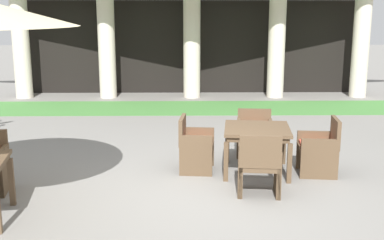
{
  "coord_description": "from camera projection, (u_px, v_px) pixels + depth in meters",
  "views": [
    {
      "loc": [
        -0.22,
        -6.55,
        2.53
      ],
      "look_at": [
        -0.11,
        0.64,
        0.92
      ],
      "focal_mm": 46.22,
      "sensor_mm": 36.0,
      "label": 1
    }
  ],
  "objects": [
    {
      "name": "patio_chair_near_foreground_west",
      "position": [
        195.0,
        146.0,
        7.88
      ],
      "size": [
        0.58,
        0.65,
        0.88
      ],
      "rotation": [
        0.0,
        0.0,
        -1.68
      ],
      "color": "brown",
      "rests_on": "ground"
    },
    {
      "name": "patio_chair_near_foreground_east",
      "position": [
        320.0,
        149.0,
        7.71
      ],
      "size": [
        0.63,
        0.62,
        0.9
      ],
      "rotation": [
        0.0,
        0.0,
        1.47
      ],
      "color": "brown",
      "rests_on": "ground"
    },
    {
      "name": "patio_chair_near_foreground_north",
      "position": [
        254.0,
        134.0,
        8.75
      ],
      "size": [
        0.67,
        0.64,
        0.79
      ],
      "rotation": [
        0.0,
        0.0,
        -3.25
      ],
      "color": "brown",
      "rests_on": "ground"
    },
    {
      "name": "ground_plane",
      "position": [
        201.0,
        194.0,
        6.95
      ],
      "size": [
        60.0,
        60.0,
        0.0
      ],
      "primitive_type": "plane",
      "color": "gray"
    },
    {
      "name": "patio_chair_near_foreground_south",
      "position": [
        259.0,
        166.0,
        6.84
      ],
      "size": [
        0.64,
        0.57,
        0.9
      ],
      "rotation": [
        0.0,
        0.0,
        -0.1
      ],
      "color": "brown",
      "rests_on": "ground"
    },
    {
      "name": "patio_table_near_foreground",
      "position": [
        257.0,
        133.0,
        7.75
      ],
      "size": [
        1.11,
        1.11,
        0.73
      ],
      "rotation": [
        0.0,
        0.0,
        -0.1
      ],
      "color": "brown",
      "rests_on": "ground"
    },
    {
      "name": "lawn_strip",
      "position": [
        193.0,
        108.0,
        13.02
      ],
      "size": [
        12.85,
        1.96,
        0.01
      ],
      "primitive_type": "cube",
      "color": "#47843D",
      "rests_on": "ground"
    }
  ]
}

